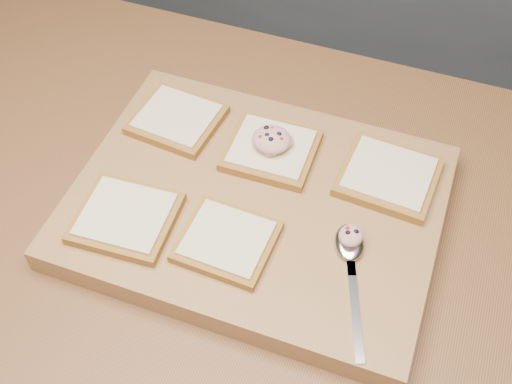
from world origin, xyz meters
TOP-DOWN VIEW (x-y plane):
  - island_counter at (0.00, 0.00)m, footprint 2.00×0.80m
  - cutting_board at (-0.10, 0.01)m, footprint 0.50×0.38m
  - bread_far_left at (-0.26, 0.10)m, footprint 0.13×0.12m
  - bread_far_center at (-0.10, 0.09)m, footprint 0.13×0.12m
  - bread_far_right at (0.07, 0.10)m, footprint 0.14×0.13m
  - bread_near_left at (-0.24, -0.09)m, footprint 0.13×0.12m
  - bread_near_center at (-0.10, -0.08)m, footprint 0.12×0.11m
  - tuna_salad_dollop at (-0.10, 0.09)m, footprint 0.06×0.05m
  - spoon at (0.05, -0.04)m, footprint 0.09×0.19m
  - spoon_salad at (0.05, -0.03)m, footprint 0.03×0.03m

SIDE VIEW (x-z plane):
  - island_counter at x=0.00m, z-range 0.00..0.90m
  - cutting_board at x=-0.10m, z-range 0.90..0.94m
  - spoon at x=0.05m, z-range 0.94..0.95m
  - bread_near_center at x=-0.10m, z-range 0.94..0.96m
  - bread_far_left at x=-0.26m, z-range 0.94..0.96m
  - bread_far_center at x=-0.10m, z-range 0.94..0.96m
  - bread_near_left at x=-0.24m, z-range 0.94..0.96m
  - bread_far_right at x=0.07m, z-range 0.94..0.96m
  - spoon_salad at x=0.05m, z-range 0.95..0.97m
  - tuna_salad_dollop at x=-0.10m, z-range 0.96..0.98m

